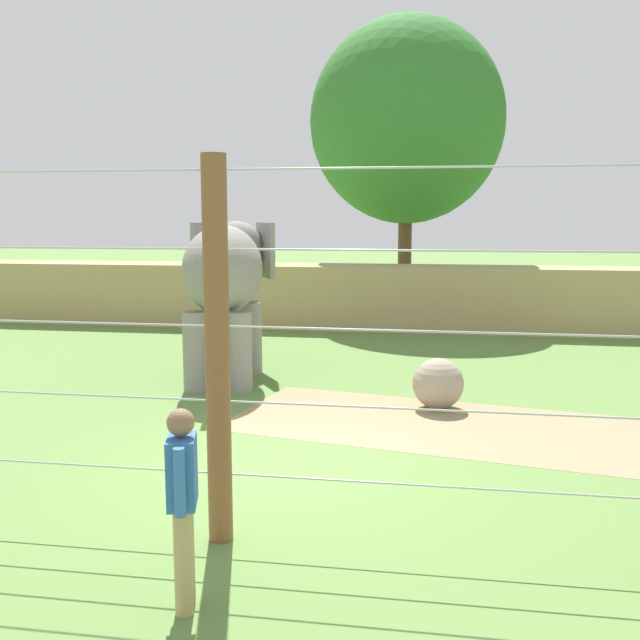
{
  "coord_description": "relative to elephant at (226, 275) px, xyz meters",
  "views": [
    {
      "loc": [
        1.91,
        -8.77,
        3.16
      ],
      "look_at": [
        -0.1,
        3.33,
        1.4
      ],
      "focal_mm": 40.48,
      "sensor_mm": 36.0,
      "label": 1
    }
  ],
  "objects": [
    {
      "name": "ground_plane",
      "position": [
        2.17,
        -4.68,
        -2.03
      ],
      "size": [
        120.0,
        120.0,
        0.0
      ],
      "primitive_type": "plane",
      "color": "#5B7F3D"
    },
    {
      "name": "dirt_patch",
      "position": [
        4.03,
        -2.58,
        -2.03
      ],
      "size": [
        6.57,
        4.06,
        0.01
      ],
      "primitive_type": "cube",
      "rotation": [
        0.0,
        0.0,
        -0.19
      ],
      "color": "#937F5B",
      "rests_on": "ground"
    },
    {
      "name": "zookeeper",
      "position": [
        2.1,
        -8.23,
        -1.11
      ],
      "size": [
        0.31,
        0.57,
        1.67
      ],
      "color": "tan",
      "rests_on": "ground"
    },
    {
      "name": "cable_fence",
      "position": [
        2.11,
        -6.94,
        -0.16
      ],
      "size": [
        8.86,
        0.24,
        3.74
      ],
      "color": "brown",
      "rests_on": "ground"
    },
    {
      "name": "tree_far_left",
      "position": [
        2.95,
        10.26,
        4.13
      ],
      "size": [
        6.16,
        6.16,
        9.4
      ],
      "color": "brown",
      "rests_on": "ground"
    },
    {
      "name": "elephant",
      "position": [
        0.0,
        0.0,
        0.0
      ],
      "size": [
        1.92,
        4.13,
        3.07
      ],
      "color": "gray",
      "rests_on": "ground"
    },
    {
      "name": "embankment_wall",
      "position": [
        2.17,
        6.98,
        -1.14
      ],
      "size": [
        36.0,
        1.8,
        1.79
      ],
      "primitive_type": "cube",
      "color": "tan",
      "rests_on": "ground"
    },
    {
      "name": "enrichment_ball",
      "position": [
        4.1,
        -1.64,
        -1.61
      ],
      "size": [
        0.85,
        0.85,
        0.85
      ],
      "primitive_type": "sphere",
      "color": "gray",
      "rests_on": "ground"
    }
  ]
}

